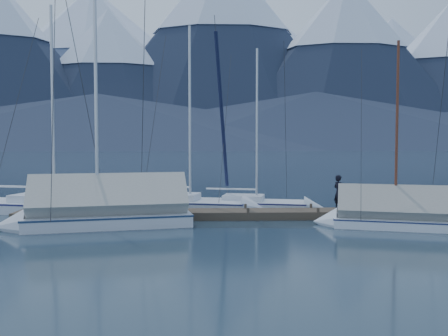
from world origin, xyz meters
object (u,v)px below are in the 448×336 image
Objects in this scene: sailboat_open_left at (65,209)px; sailboat_covered_far at (94,214)px; person at (339,192)px; sailboat_covered_near at (392,217)px; sailboat_open_mid at (200,207)px; sailboat_open_right at (266,206)px.

sailboat_covered_far is (2.20, -3.69, 0.33)m from sailboat_open_left.
sailboat_covered_near is at bearing -174.33° from person.
sailboat_covered_far is at bearing 177.44° from sailboat_covered_near.
sailboat_open_left is 12.62m from person.
sailboat_open_right is (3.24, 0.11, -0.02)m from sailboat_open_mid.
sailboat_covered_near is 0.76× the size of sailboat_covered_far.
sailboat_open_mid is 1.13× the size of sailboat_open_right.
sailboat_covered_near is at bearing -49.95° from sailboat_open_right.
sailboat_open_mid is 6.40× the size of person.
person is at bearing -42.04° from sailboat_open_right.
sailboat_covered_near is at bearing -33.61° from sailboat_open_mid.
person is at bearing -22.23° from sailboat_open_mid.
sailboat_open_left is at bearing 58.66° from person.
sailboat_covered_far is (-4.12, -4.49, 0.34)m from sailboat_open_mid.
sailboat_covered_far reaches higher than person.
sailboat_open_left is 6.89× the size of person.
sailboat_open_left is 6.38m from sailboat_open_mid.
sailboat_open_right reaches higher than sailboat_covered_near.
sailboat_covered_far is (-7.36, -4.60, 0.36)m from sailboat_open_right.
sailboat_open_mid is 6.70m from person.
sailboat_covered_near is 2.96m from person.
sailboat_open_right is 0.83× the size of sailboat_covered_far.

